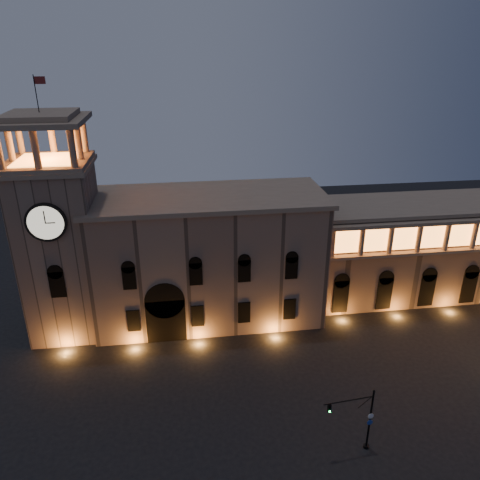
{
  "coord_description": "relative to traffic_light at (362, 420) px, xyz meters",
  "views": [
    {
      "loc": [
        -5.58,
        -35.12,
        35.98
      ],
      "look_at": [
        1.47,
        16.0,
        13.69
      ],
      "focal_mm": 35.0,
      "sensor_mm": 36.0,
      "label": 1
    }
  ],
  "objects": [
    {
      "name": "ground",
      "position": [
        -10.06,
        3.98,
        -3.66
      ],
      "size": [
        160.0,
        160.0,
        0.0
      ],
      "primitive_type": "plane",
      "color": "black",
      "rests_on": "ground"
    },
    {
      "name": "government_building",
      "position": [
        -12.14,
        25.91,
        5.11
      ],
      "size": [
        30.8,
        12.8,
        17.6
      ],
      "color": "#7A6050",
      "rests_on": "ground"
    },
    {
      "name": "colonnade_wing",
      "position": [
        21.94,
        27.9,
        3.68
      ],
      "size": [
        40.6,
        11.5,
        14.5
      ],
      "color": "brown",
      "rests_on": "ground"
    },
    {
      "name": "traffic_light",
      "position": [
        0.0,
        0.0,
        0.0
      ],
      "size": [
        5.06,
        0.86,
        6.96
      ],
      "rotation": [
        0.0,
        0.0,
        0.09
      ],
      "color": "black",
      "rests_on": "ground"
    },
    {
      "name": "clock_tower",
      "position": [
        -30.56,
        24.96,
        8.84
      ],
      "size": [
        9.8,
        9.8,
        32.4
      ],
      "color": "#7A6050",
      "rests_on": "ground"
    }
  ]
}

